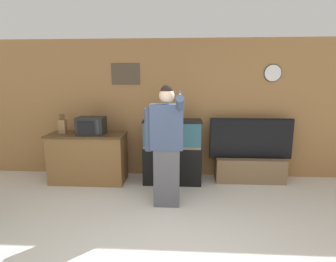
# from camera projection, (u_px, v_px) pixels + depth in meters

# --- Properties ---
(wall_back_paneled) EXTENTS (10.00, 0.08, 2.60)m
(wall_back_paneled) POSITION_uv_depth(u_px,v_px,m) (179.00, 109.00, 5.01)
(wall_back_paneled) COLOR olive
(wall_back_paneled) RESTS_ON ground_plane
(counter_island) EXTENTS (1.38, 0.57, 0.90)m
(counter_island) POSITION_uv_depth(u_px,v_px,m) (88.00, 158.00, 4.79)
(counter_island) COLOR brown
(counter_island) RESTS_ON ground_plane
(microwave) EXTENTS (0.47, 0.33, 0.31)m
(microwave) POSITION_uv_depth(u_px,v_px,m) (91.00, 126.00, 4.64)
(microwave) COLOR black
(microwave) RESTS_ON counter_island
(knife_block) EXTENTS (0.12, 0.11, 0.36)m
(knife_block) POSITION_uv_depth(u_px,v_px,m) (63.00, 126.00, 4.71)
(knife_block) COLOR olive
(knife_block) RESTS_ON counter_island
(aquarium_on_stand) EXTENTS (1.04, 0.47, 1.16)m
(aquarium_on_stand) POSITION_uv_depth(u_px,v_px,m) (172.00, 151.00, 4.74)
(aquarium_on_stand) COLOR black
(aquarium_on_stand) RESTS_ON ground_plane
(tv_on_stand) EXTENTS (1.50, 0.40, 1.18)m
(tv_on_stand) POSITION_uv_depth(u_px,v_px,m) (250.00, 163.00, 4.84)
(tv_on_stand) COLOR brown
(tv_on_stand) RESTS_ON ground_plane
(person_standing) EXTENTS (0.56, 0.42, 1.79)m
(person_standing) POSITION_uv_depth(u_px,v_px,m) (166.00, 145.00, 3.78)
(person_standing) COLOR #515156
(person_standing) RESTS_ON ground_plane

